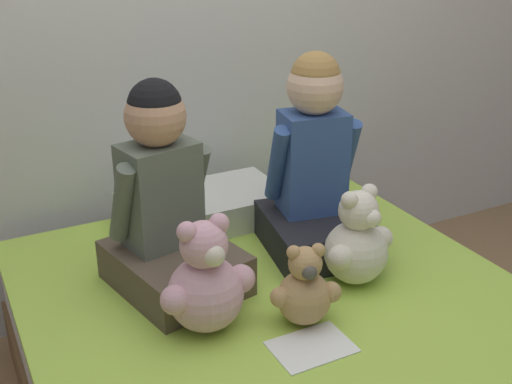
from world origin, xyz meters
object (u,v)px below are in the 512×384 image
Objects in this scene: child_on_left at (166,207)px; teddy_bear_between_children at (305,290)px; teddy_bear_held_by_left_child at (206,283)px; teddy_bear_held_by_right_child at (357,243)px; pillow_at_headboard at (204,208)px; child_on_right at (314,171)px; sign_card at (312,347)px.

child_on_left is 2.64× the size of teddy_bear_between_children.
teddy_bear_held_by_right_child is (0.50, 0.01, -0.01)m from teddy_bear_held_by_left_child.
teddy_bear_held_by_right_child is at bearing -66.90° from pillow_at_headboard.
child_on_right is 2.12× the size of teddy_bear_held_by_right_child.
pillow_at_headboard is (0.25, 0.60, -0.08)m from teddy_bear_held_by_left_child.
teddy_bear_between_children is at bearing -169.21° from teddy_bear_held_by_right_child.
sign_card is at bearing -156.16° from teddy_bear_held_by_right_child.
child_on_left is at bearing 86.76° from teddy_bear_held_by_left_child.
child_on_right is 0.48m from teddy_bear_between_children.
teddy_bear_held_by_right_child reaches higher than teddy_bear_between_children.
child_on_left reaches higher than pillow_at_headboard.
child_on_left is 2.99× the size of sign_card.
sign_card is at bearing -50.51° from teddy_bear_held_by_left_child.
child_on_left reaches higher than teddy_bear_held_by_left_child.
teddy_bear_held_by_left_child is 0.50m from teddy_bear_held_by_right_child.
teddy_bear_held_by_right_child is 0.65m from pillow_at_headboard.
teddy_bear_held_by_right_child reaches higher than sign_card.
child_on_left is 0.51m from child_on_right.
child_on_right is 1.14× the size of pillow_at_headboard.
teddy_bear_between_children is 0.15m from sign_card.
child_on_left is at bearing 141.36° from teddy_bear_between_children.
teddy_bear_held_by_left_child is 1.57× the size of sign_card.
child_on_left is 0.29m from teddy_bear_held_by_left_child.
child_on_right is 2.75× the size of teddy_bear_between_children.
child_on_left reaches higher than sign_card.
teddy_bear_between_children is 1.14× the size of sign_card.
sign_card is (-0.30, -0.48, -0.27)m from child_on_right.
child_on_right is (0.51, -0.00, 0.02)m from child_on_left.
pillow_at_headboard reaches higher than sign_card.
child_on_left is 1.09× the size of pillow_at_headboard.
child_on_left is 0.46m from pillow_at_headboard.
teddy_bear_held_by_right_child is at bearing -38.82° from child_on_left.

